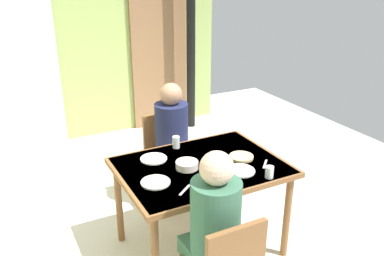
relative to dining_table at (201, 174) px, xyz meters
name	(u,v)px	position (x,y,z in m)	size (l,w,h in m)	color
ground_plane	(154,251)	(-0.36, 0.12, -0.68)	(6.99, 6.99, 0.00)	silver
wall_back	(67,35)	(-0.36, 2.81, 0.68)	(4.05, 0.10, 2.73)	#9CB461
door_wooden	(159,56)	(0.82, 2.73, 0.32)	(0.80, 0.05, 2.00)	#87603F
stove_pipe_column	(191,30)	(1.18, 2.46, 0.68)	(0.12, 0.12, 2.73)	black
curtain_panel	(18,59)	(-0.98, 2.71, 0.47)	(0.90, 0.03, 2.29)	white
dining_table	(201,174)	(0.00, 0.00, 0.00)	(1.24, 0.92, 0.76)	brown
chair_far_diner	(167,153)	(0.07, 0.81, -0.18)	(0.40, 0.40, 0.87)	brown
person_near_diner	(214,218)	(-0.28, -0.68, 0.10)	(0.30, 0.37, 0.77)	#366247
person_far_diner	(172,130)	(0.07, 0.68, 0.10)	(0.30, 0.37, 0.77)	#1F2342
water_bottle_green_near	(214,172)	(-0.08, -0.33, 0.20)	(0.07, 0.07, 0.26)	#26A05C
serving_bowl_center	(187,165)	(-0.12, 0.00, 0.11)	(0.17, 0.17, 0.06)	#F3DBD2
dinner_plate_near_left	(240,171)	(0.21, -0.22, 0.09)	(0.22, 0.22, 0.01)	white
dinner_plate_near_right	(156,182)	(-0.41, -0.09, 0.09)	(0.21, 0.21, 0.01)	white
dinner_plate_far_center	(154,159)	(-0.28, 0.25, 0.09)	(0.21, 0.21, 0.01)	white
drinking_glass_by_near_diner	(176,142)	(-0.03, 0.37, 0.13)	(0.06, 0.06, 0.10)	silver
drinking_glass_by_far_diner	(269,172)	(0.34, -0.39, 0.12)	(0.06, 0.06, 0.09)	silver
bread_plate_sliced	(241,157)	(0.34, -0.04, 0.09)	(0.19, 0.19, 0.02)	#DBB77A
cutlery_knife_near	(214,163)	(0.10, -0.02, 0.08)	(0.15, 0.02, 0.00)	silver
cutlery_fork_near	(265,164)	(0.44, -0.21, 0.08)	(0.15, 0.02, 0.00)	silver
cutlery_knife_far	(185,190)	(-0.28, -0.28, 0.08)	(0.15, 0.02, 0.00)	silver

